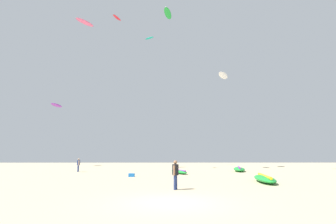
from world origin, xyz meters
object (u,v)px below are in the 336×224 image
(kite_grounded_near, at_px, (265,179))
(cooler_box, at_px, (132,175))
(person_foreground, at_px, (175,172))
(kite_aloft_1, at_px, (223,75))
(person_midground, at_px, (78,164))
(kite_aloft_3, at_px, (149,38))
(kite_grounded_far, at_px, (239,169))
(kite_aloft_0, at_px, (117,18))
(kite_grounded_mid, at_px, (179,172))
(kite_aloft_6, at_px, (57,105))
(kite_aloft_5, at_px, (85,22))
(kite_aloft_4, at_px, (168,13))

(kite_grounded_near, distance_m, cooler_box, 11.81)
(person_foreground, bearing_deg, kite_aloft_1, -88.79)
(person_midground, height_order, kite_aloft_3, kite_aloft_3)
(person_midground, bearing_deg, person_foreground, 94.39)
(kite_grounded_far, distance_m, cooler_box, 15.01)
(kite_aloft_1, bearing_deg, kite_grounded_far, -94.94)
(kite_aloft_0, bearing_deg, kite_grounded_mid, -41.71)
(kite_grounded_near, distance_m, kite_aloft_1, 28.06)
(kite_aloft_6, bearing_deg, kite_grounded_far, -27.19)
(person_foreground, height_order, kite_aloft_3, kite_aloft_3)
(person_foreground, xyz_separation_m, kite_aloft_6, (-22.09, 33.01, 10.75))
(person_foreground, height_order, cooler_box, person_foreground)
(person_midground, bearing_deg, kite_aloft_5, -98.71)
(kite_grounded_far, relative_size, kite_aloft_5, 1.55)
(cooler_box, relative_size, kite_aloft_3, 0.26)
(kite_grounded_far, height_order, kite_aloft_5, kite_aloft_5)
(person_foreground, xyz_separation_m, kite_grounded_far, (8.83, 17.12, -0.71))
(person_midground, xyz_separation_m, kite_aloft_4, (11.16, 5.06, 23.62))
(kite_grounded_near, distance_m, kite_aloft_5, 36.81)
(kite_aloft_6, bearing_deg, kite_grounded_mid, -40.88)
(kite_aloft_0, xyz_separation_m, kite_aloft_3, (4.32, 13.65, 3.33))
(kite_grounded_mid, height_order, kite_aloft_0, kite_aloft_0)
(cooler_box, distance_m, kite_aloft_1, 27.54)
(kite_aloft_4, bearing_deg, cooler_box, -105.94)
(kite_aloft_1, bearing_deg, kite_aloft_3, 149.72)
(cooler_box, xyz_separation_m, kite_aloft_0, (-4.62, 12.40, 23.61))
(kite_grounded_near, height_order, kite_grounded_mid, kite_grounded_near)
(kite_grounded_mid, bearing_deg, kite_aloft_3, 102.85)
(kite_grounded_near, bearing_deg, person_foreground, -150.01)
(person_midground, xyz_separation_m, kite_aloft_6, (-10.68, 16.61, 10.79))
(person_foreground, bearing_deg, kite_aloft_5, -37.67)
(kite_grounded_far, relative_size, kite_aloft_3, 2.36)
(kite_aloft_0, bearing_deg, person_foreground, -68.54)
(kite_aloft_1, bearing_deg, kite_aloft_0, -162.77)
(kite_grounded_near, distance_m, kite_aloft_0, 33.02)
(person_foreground, height_order, kite_aloft_1, kite_aloft_1)
(person_midground, bearing_deg, kite_aloft_6, -87.71)
(kite_grounded_mid, relative_size, cooler_box, 6.89)
(person_foreground, distance_m, kite_grounded_mid, 13.14)
(kite_aloft_5, xyz_separation_m, kite_aloft_6, (-8.05, 10.01, -12.08))
(kite_grounded_mid, distance_m, kite_aloft_1, 22.83)
(kite_aloft_5, bearing_deg, kite_aloft_6, 128.80)
(kite_aloft_4, bearing_deg, kite_grounded_mid, -82.05)
(person_foreground, distance_m, kite_aloft_1, 32.40)
(kite_grounded_mid, distance_m, kite_aloft_5, 29.66)
(cooler_box, bearing_deg, kite_aloft_3, 90.64)
(kite_grounded_mid, height_order, cooler_box, kite_grounded_mid)
(kite_grounded_near, bearing_deg, kite_aloft_1, 83.08)
(kite_grounded_mid, relative_size, kite_aloft_6, 0.98)
(person_midground, relative_size, kite_aloft_4, 0.45)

